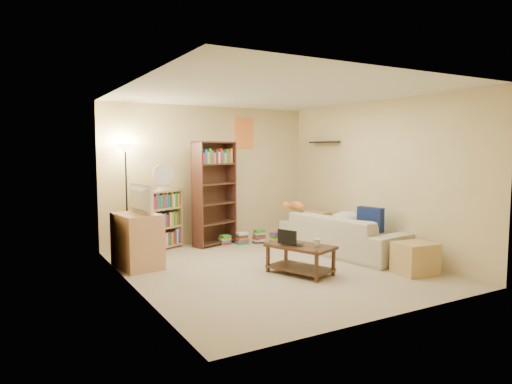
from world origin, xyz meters
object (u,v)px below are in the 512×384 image
at_px(floor_lamp, 126,166).
at_px(tv_stand, 137,241).
at_px(laptop, 293,244).
at_px(sofa, 342,234).
at_px(coffee_table, 300,255).
at_px(mug, 317,242).
at_px(desk_fan, 163,177).
at_px(television, 136,199).
at_px(tall_bookshelf, 215,191).
at_px(side_table, 313,227).
at_px(short_bookshelf, 160,220).
at_px(tabby_cat, 295,206).
at_px(end_cabinet, 415,258).

bearing_deg(floor_lamp, tv_stand, -96.48).
xyz_separation_m(laptop, floor_lamp, (-1.66, 2.43, 1.02)).
bearing_deg(sofa, floor_lamp, 51.08).
height_order(sofa, coffee_table, sofa).
distance_m(laptop, mug, 0.34).
distance_m(tv_stand, desk_fan, 1.52).
height_order(television, floor_lamp, floor_lamp).
bearing_deg(tall_bookshelf, sofa, -66.03).
distance_m(tv_stand, side_table, 3.36).
relative_size(sofa, tv_stand, 2.92).
height_order(laptop, floor_lamp, floor_lamp).
bearing_deg(desk_fan, tv_stand, -125.59).
bearing_deg(desk_fan, television, -125.59).
distance_m(coffee_table, short_bookshelf, 2.78).
height_order(sofa, television, television).
bearing_deg(sofa, television, 68.61).
relative_size(tabby_cat, side_table, 0.93).
distance_m(floor_lamp, end_cabinet, 4.69).
bearing_deg(laptop, desk_fan, -15.83).
bearing_deg(side_table, sofa, -99.20).
relative_size(desk_fan, end_cabinet, 0.89).
bearing_deg(desk_fan, end_cabinet, -52.23).
bearing_deg(tall_bookshelf, short_bookshelf, 152.33).
bearing_deg(short_bookshelf, sofa, -59.55).
relative_size(floor_lamp, end_cabinet, 3.47).
bearing_deg(end_cabinet, tv_stand, 145.73).
height_order(mug, tv_stand, tv_stand).
relative_size(desk_fan, side_table, 0.83).
height_order(tv_stand, side_table, tv_stand).
bearing_deg(mug, tall_bookshelf, 98.35).
xyz_separation_m(tv_stand, short_bookshelf, (0.68, 1.07, 0.11)).
height_order(mug, desk_fan, desk_fan).
bearing_deg(coffee_table, mug, -68.66).
height_order(desk_fan, side_table, desk_fan).
distance_m(television, end_cabinet, 4.00).
distance_m(tall_bookshelf, short_bookshelf, 1.08).
distance_m(laptop, television, 2.32).
distance_m(tall_bookshelf, end_cabinet, 3.59).
height_order(sofa, floor_lamp, floor_lamp).
height_order(tv_stand, end_cabinet, tv_stand).
height_order(laptop, tv_stand, tv_stand).
height_order(tall_bookshelf, short_bookshelf, tall_bookshelf).
distance_m(short_bookshelf, side_table, 2.80).
relative_size(coffee_table, side_table, 1.85).
bearing_deg(tabby_cat, side_table, 22.05).
xyz_separation_m(mug, tall_bookshelf, (-0.37, 2.52, 0.52)).
distance_m(desk_fan, floor_lamp, 0.64).
height_order(tabby_cat, floor_lamp, floor_lamp).
relative_size(television, floor_lamp, 0.41).
bearing_deg(tv_stand, mug, -46.54).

